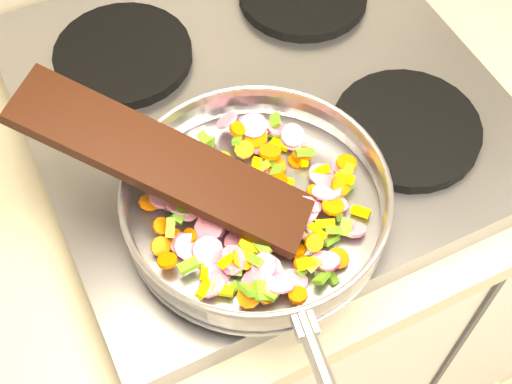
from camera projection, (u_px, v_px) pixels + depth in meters
name	position (u px, v px, depth m)	size (l,w,h in m)	color
cooktop	(259.00, 104.00, 0.97)	(0.60, 0.60, 0.04)	#939399
grate_fl	(205.00, 211.00, 0.84)	(0.19, 0.19, 0.02)	black
grate_fr	(406.00, 129.00, 0.91)	(0.19, 0.19, 0.02)	black
grate_bl	(123.00, 54.00, 0.98)	(0.19, 0.19, 0.02)	black
saute_pan	(257.00, 202.00, 0.80)	(0.34, 0.51, 0.05)	#9E9EA5
vegetable_heap	(255.00, 208.00, 0.81)	(0.27, 0.27, 0.04)	#58961C
wooden_spatula	(163.00, 161.00, 0.78)	(0.34, 0.08, 0.02)	black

